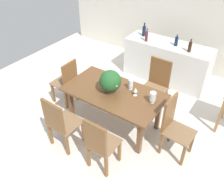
# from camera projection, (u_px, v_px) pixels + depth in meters

# --- Properties ---
(ground_plane) EXTENTS (7.04, 7.04, 0.00)m
(ground_plane) POSITION_uv_depth(u_px,v_px,m) (121.00, 116.00, 4.69)
(ground_plane) COLOR silver
(back_wall) EXTENTS (6.40, 0.10, 2.60)m
(back_wall) POSITION_uv_depth(u_px,v_px,m) (180.00, 15.00, 5.67)
(back_wall) COLOR beige
(back_wall) RESTS_ON ground
(dining_table) EXTENTS (1.73, 0.95, 0.74)m
(dining_table) POSITION_uv_depth(u_px,v_px,m) (114.00, 96.00, 4.15)
(dining_table) COLOR brown
(dining_table) RESTS_ON ground
(chair_foot_end) EXTENTS (0.49, 0.44, 1.04)m
(chair_foot_end) POSITION_uv_depth(u_px,v_px,m) (173.00, 125.00, 3.69)
(chair_foot_end) COLOR brown
(chair_foot_end) RESTS_ON ground
(chair_near_left) EXTENTS (0.49, 0.48, 1.00)m
(chair_near_left) POSITION_uv_depth(u_px,v_px,m) (60.00, 122.00, 3.75)
(chair_near_left) COLOR brown
(chair_near_left) RESTS_ON ground
(chair_head_end) EXTENTS (0.45, 0.42, 0.98)m
(chair_head_end) POSITION_uv_depth(u_px,v_px,m) (67.00, 81.00, 4.73)
(chair_head_end) COLOR brown
(chair_head_end) RESTS_ON ground
(chair_far_right) EXTENTS (0.48, 0.42, 1.04)m
(chair_far_right) POSITION_uv_depth(u_px,v_px,m) (157.00, 82.00, 4.64)
(chair_far_right) COLOR brown
(chair_far_right) RESTS_ON ground
(chair_near_right) EXTENTS (0.41, 0.43, 1.00)m
(chair_near_right) POSITION_uv_depth(u_px,v_px,m) (100.00, 143.00, 3.40)
(chair_near_right) COLOR brown
(chair_near_right) RESTS_ON ground
(flower_centerpiece) EXTENTS (0.37, 0.37, 0.41)m
(flower_centerpiece) POSITION_uv_depth(u_px,v_px,m) (110.00, 81.00, 3.96)
(flower_centerpiece) COLOR #4C3828
(flower_centerpiece) RESTS_ON dining_table
(crystal_vase_left) EXTENTS (0.11, 0.11, 0.20)m
(crystal_vase_left) POSITION_uv_depth(u_px,v_px,m) (153.00, 97.00, 3.78)
(crystal_vase_left) COLOR silver
(crystal_vase_left) RESTS_ON dining_table
(crystal_vase_center_near) EXTENTS (0.08, 0.08, 0.19)m
(crystal_vase_center_near) POSITION_uv_depth(u_px,v_px,m) (131.00, 84.00, 4.09)
(crystal_vase_center_near) COLOR silver
(crystal_vase_center_near) RESTS_ON dining_table
(wine_glass) EXTENTS (0.07, 0.07, 0.16)m
(wine_glass) POSITION_uv_depth(u_px,v_px,m) (136.00, 90.00, 3.94)
(wine_glass) COLOR silver
(wine_glass) RESTS_ON dining_table
(kitchen_counter) EXTENTS (1.94, 0.64, 0.93)m
(kitchen_counter) POSITION_uv_depth(u_px,v_px,m) (167.00, 62.00, 5.50)
(kitchen_counter) COLOR silver
(kitchen_counter) RESTS_ON ground
(wine_bottle_dark) EXTENTS (0.08, 0.08, 0.31)m
(wine_bottle_dark) POSITION_uv_depth(u_px,v_px,m) (144.00, 31.00, 5.50)
(wine_bottle_dark) COLOR #0F1E38
(wine_bottle_dark) RESTS_ON kitchen_counter
(wine_bottle_tall) EXTENTS (0.07, 0.07, 0.28)m
(wine_bottle_tall) POSITION_uv_depth(u_px,v_px,m) (190.00, 47.00, 4.84)
(wine_bottle_tall) COLOR black
(wine_bottle_tall) RESTS_ON kitchen_counter
(wine_bottle_amber) EXTENTS (0.06, 0.06, 0.30)m
(wine_bottle_amber) POSITION_uv_depth(u_px,v_px,m) (147.00, 36.00, 5.27)
(wine_bottle_amber) COLOR #511E28
(wine_bottle_amber) RESTS_ON kitchen_counter
(wine_bottle_green) EXTENTS (0.07, 0.07, 0.25)m
(wine_bottle_green) POSITION_uv_depth(u_px,v_px,m) (176.00, 41.00, 5.09)
(wine_bottle_green) COLOR #0F1E38
(wine_bottle_green) RESTS_ON kitchen_counter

